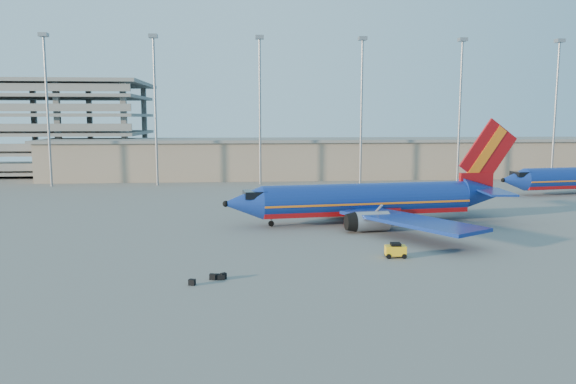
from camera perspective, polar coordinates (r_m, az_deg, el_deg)
The scene contains 7 objects.
ground at distance 66.01m, azimuth 2.94°, elevation -3.91°, with size 220.00×220.00×0.00m, color slate.
terminal_building at distance 123.83m, azimuth 3.94°, elevation 3.50°, with size 122.00×16.00×8.50m.
parking_garage at distance 148.04m, azimuth -26.04°, elevation 6.30°, with size 62.00×32.00×21.40m.
light_mast_row at distance 111.02m, azimuth 2.37°, elevation 9.87°, with size 101.60×1.60×28.65m.
aircraft_main at distance 71.25m, azimuth 8.59°, elevation -0.86°, with size 38.41×36.75×13.03m.
baggage_tug at distance 54.22m, azimuth 10.87°, elevation -5.80°, with size 2.03×1.32×1.40m.
luggage_pile at distance 46.45m, azimuth -7.62°, elevation -8.64°, with size 3.01×2.00×0.52m.
Camera 1 is at (-8.77, -64.08, 13.20)m, focal length 35.00 mm.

